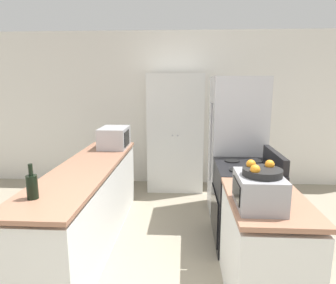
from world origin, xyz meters
TOP-DOWN VIEW (x-y plane):
  - wall_back at (0.00, 3.53)m, footprint 7.00×0.06m
  - counter_left at (-0.85, 1.39)m, footprint 0.60×2.59m
  - counter_right at (0.85, 0.59)m, footprint 0.60×0.99m
  - pantry_cabinet at (0.05, 3.21)m, footprint 0.89×0.57m
  - stove at (0.87, 1.50)m, footprint 0.66×0.78m
  - refrigerator at (0.88, 2.31)m, footprint 0.69×0.77m
  - microwave at (-0.76, 2.33)m, footprint 0.37×0.51m
  - wine_bottle at (-0.96, 0.48)m, footprint 0.09×0.09m
  - toaster_oven at (0.74, 0.43)m, footprint 0.32×0.41m
  - fruit_bowl at (0.75, 0.41)m, footprint 0.28×0.28m

SIDE VIEW (x-z plane):
  - counter_right at x=0.85m, z-range -0.01..0.87m
  - counter_left at x=-0.85m, z-range -0.01..0.87m
  - stove at x=0.87m, z-range -0.07..0.97m
  - refrigerator at x=0.88m, z-range 0.00..1.84m
  - pantry_cabinet at x=0.05m, z-range 0.00..1.90m
  - wine_bottle at x=-0.96m, z-range 0.85..1.12m
  - toaster_oven at x=0.74m, z-range 0.88..1.12m
  - microwave at x=-0.76m, z-range 0.88..1.16m
  - fruit_bowl at x=0.75m, z-range 1.11..1.20m
  - wall_back at x=0.00m, z-range 0.00..2.60m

